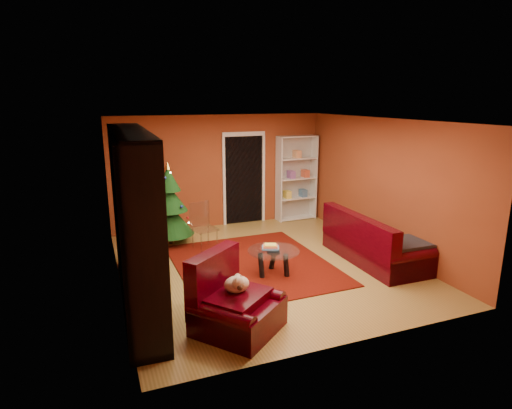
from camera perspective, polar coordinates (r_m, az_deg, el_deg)
name	(u,v)px	position (r m, az deg, el deg)	size (l,w,h in m)	color
floor	(264,266)	(7.88, 1.07, -8.27)	(5.00, 5.50, 0.05)	olive
ceiling	(265,119)	(7.30, 1.16, 11.35)	(5.00, 5.50, 0.05)	silver
wall_back	(219,171)	(10.05, -4.94, 4.44)	(5.00, 0.05, 2.60)	brown
wall_left	(113,209)	(6.95, -18.52, -0.58)	(0.05, 5.50, 2.60)	brown
wall_right	(383,185)	(8.74, 16.62, 2.46)	(0.05, 5.50, 2.60)	brown
doorway	(244,180)	(10.24, -1.61, 3.24)	(1.06, 0.60, 2.16)	black
rug	(252,264)	(7.89, -0.48, -7.98)	(2.67, 3.11, 0.02)	#550E05
media_unit	(134,220)	(6.36, -15.93, -1.97)	(0.51, 3.32, 2.55)	black
christmas_tree	(169,204)	(8.94, -11.48, 0.01)	(0.98, 0.98, 1.74)	black
gift_box_green	(182,232)	(9.51, -9.88, -3.57)	(0.24, 0.24, 0.24)	#1B571C
gift_box_red	(179,229)	(9.75, -10.21, -3.19)	(0.23, 0.23, 0.23)	maroon
white_bookshelf	(296,178)	(10.61, 5.41, 3.49)	(0.99, 0.36, 2.13)	white
armchair	(238,301)	(5.67, -2.41, -12.73)	(1.06, 1.06, 0.83)	black
dog	(237,284)	(5.64, -2.59, -10.58)	(0.40, 0.30, 0.27)	beige
sofa	(375,237)	(8.25, 15.63, -4.15)	(2.17, 0.98, 0.93)	black
coffee_table	(274,262)	(7.39, 2.35, -7.67)	(0.89, 0.89, 0.55)	gray
acrylic_chair	(205,229)	(8.58, -6.88, -3.26)	(0.44, 0.48, 0.86)	#66605B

